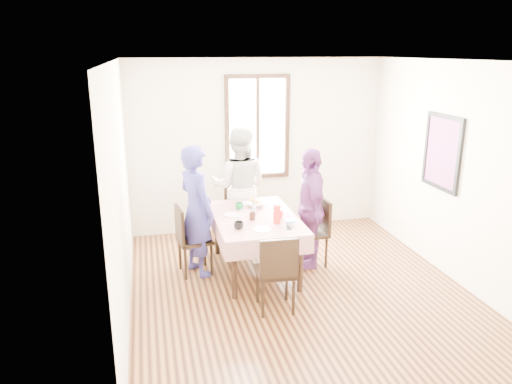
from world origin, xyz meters
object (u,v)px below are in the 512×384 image
at_px(chair_right, 310,233).
at_px(person_far, 240,187).
at_px(chair_left, 195,240).
at_px(dining_table, 255,244).
at_px(person_right, 309,208).
at_px(person_left, 195,211).
at_px(chair_far, 240,214).
at_px(chair_near, 275,272).

distance_m(chair_right, person_far, 1.29).
bearing_deg(person_far, chair_left, 65.95).
bearing_deg(dining_table, person_right, 3.50).
bearing_deg(person_right, person_left, -87.50).
bearing_deg(dining_table, person_left, 169.62).
xyz_separation_m(chair_left, person_right, (1.51, -0.09, 0.35)).
relative_size(chair_left, person_far, 0.52).
distance_m(chair_far, chair_near, 2.01).
bearing_deg(person_left, chair_left, 65.17).
xyz_separation_m(person_left, person_far, (0.75, 0.85, 0.03)).
xyz_separation_m(chair_right, person_right, (-0.02, 0.00, 0.35)).
bearing_deg(chair_left, chair_far, 131.03).
bearing_deg(person_far, chair_near, 108.07).
bearing_deg(chair_far, person_far, 92.04).
bearing_deg(chair_right, chair_near, 141.72).
bearing_deg(person_left, dining_table, -125.22).
bearing_deg(person_right, chair_near, -29.44).
height_order(chair_left, chair_near, same).
height_order(chair_left, person_right, person_right).
bearing_deg(chair_right, person_right, 87.89).
bearing_deg(dining_table, chair_near, -90.00).
relative_size(dining_table, chair_near, 1.60).
bearing_deg(person_left, chair_right, -118.28).
bearing_deg(person_far, person_left, 66.72).
bearing_deg(chair_near, chair_right, 57.38).
bearing_deg(person_right, chair_far, -136.07).
relative_size(chair_right, chair_near, 1.00).
height_order(dining_table, chair_right, chair_right).
height_order(dining_table, chair_near, chair_near).
bearing_deg(person_right, dining_table, -80.51).
xyz_separation_m(dining_table, person_left, (-0.75, 0.14, 0.47)).
bearing_deg(chair_far, dining_table, 92.04).
height_order(chair_left, chair_right, same).
xyz_separation_m(chair_far, person_far, (-0.00, -0.02, 0.43)).
height_order(chair_right, person_left, person_left).
bearing_deg(chair_left, chair_near, 26.47).
bearing_deg(person_left, person_right, -118.33).
relative_size(dining_table, chair_far, 1.60).
relative_size(person_far, person_right, 1.10).
distance_m(chair_right, chair_far, 1.23).
xyz_separation_m(chair_left, person_far, (0.77, 0.85, 0.43)).
distance_m(dining_table, chair_far, 1.01).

